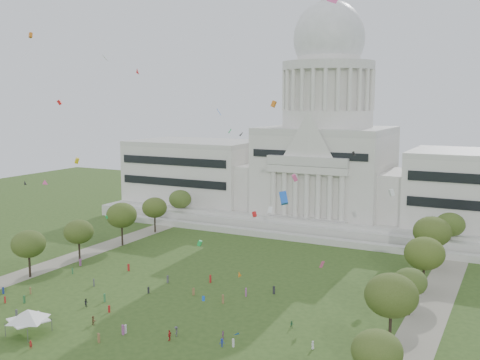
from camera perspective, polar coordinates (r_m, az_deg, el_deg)
name	(u,v)px	position (r m, az deg, el deg)	size (l,w,h in m)	color
ground	(132,337)	(111.17, -10.96, -15.35)	(400.00, 400.00, 0.00)	#314C1B
capitol	(326,161)	(204.83, 8.73, 1.95)	(160.00, 64.50, 91.30)	beige
path_left	(59,262)	(162.64, -17.93, -7.97)	(8.00, 160.00, 0.04)	gray
path_right	(423,326)	(119.44, 18.09, -13.91)	(8.00, 160.00, 0.04)	gray
row_tree_r_1	(377,351)	(87.95, 13.75, -16.54)	(7.58, 7.58, 10.78)	black
row_tree_l_2	(28,244)	(149.98, -20.69, -6.10)	(8.42, 8.42, 11.97)	black
row_tree_r_2	(391,295)	(105.06, 15.13, -11.26)	(9.55, 9.55, 13.58)	black
row_tree_l_3	(79,232)	(160.68, -16.08, -5.07)	(8.12, 8.12, 11.55)	black
row_tree_r_3	(410,282)	(121.75, 16.88, -9.89)	(7.01, 7.01, 9.98)	black
row_tree_l_4	(122,215)	(174.04, -11.94, -3.52)	(9.29, 9.29, 13.21)	black
row_tree_r_4	(425,253)	(135.84, 18.24, -7.10)	(9.19, 9.19, 13.06)	black
row_tree_l_5	(155,208)	(189.39, -8.67, -2.80)	(8.33, 8.33, 11.85)	black
row_tree_r_5	(432,232)	(155.25, 18.93, -5.00)	(9.82, 9.82, 13.96)	black
row_tree_l_6	(180,199)	(205.04, -6.10, -1.96)	(8.19, 8.19, 11.64)	black
row_tree_r_6	(450,225)	(172.68, 20.57, -4.26)	(8.42, 8.42, 11.97)	black
event_tent	(28,314)	(116.21, -20.73, -12.65)	(11.55, 11.55, 4.94)	#4C4C4C
person_0	(313,345)	(104.89, 7.41, -16.29)	(0.76, 0.50, 1.56)	silver
person_2	(292,324)	(113.04, 5.29, -14.41)	(0.74, 0.46, 1.52)	#33723F
person_3	(176,331)	(109.67, -6.50, -15.03)	(1.28, 0.66, 1.98)	#4C4C51
person_4	(170,335)	(108.14, -7.17, -15.38)	(1.17, 0.64, 2.00)	#B21E1E
person_5	(93,320)	(117.73, -14.68, -13.63)	(1.70, 0.67, 1.83)	olive
person_7	(31,344)	(110.77, -20.49, -15.38)	(0.59, 0.43, 1.61)	#B21E1E
person_8	(86,303)	(127.72, -15.37, -11.91)	(0.86, 0.53, 1.76)	#26262B
person_9	(222,343)	(104.93, -1.84, -16.20)	(1.04, 0.54, 1.61)	navy
person_10	(223,335)	(108.17, -1.74, -15.44)	(0.90, 0.49, 1.54)	#994C8C
distant_crowd	(132,294)	(130.37, -10.94, -11.34)	(60.44, 39.32, 1.95)	navy
kite_swarm	(160,189)	(107.75, -8.15, -0.88)	(84.25, 108.26, 53.17)	black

